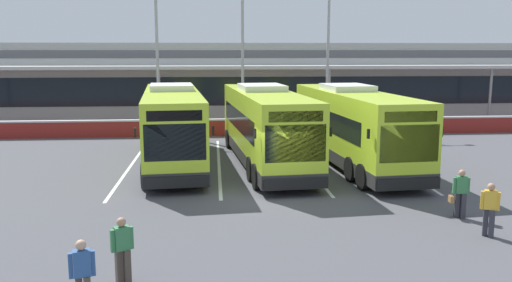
{
  "coord_description": "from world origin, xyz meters",
  "views": [
    {
      "loc": [
        -2.33,
        -19.33,
        5.43
      ],
      "look_at": [
        -0.53,
        3.0,
        1.6
      ],
      "focal_mm": 37.25,
      "sensor_mm": 36.0,
      "label": 1
    }
  ],
  "objects": [
    {
      "name": "red_barrier_wall",
      "position": [
        0.0,
        14.5,
        0.56
      ],
      "size": [
        60.0,
        0.4,
        1.1
      ],
      "color": "maroon",
      "rests_on": "ground"
    },
    {
      "name": "pedestrian_near_bin",
      "position": [
        -4.5,
        -7.33,
        0.87
      ],
      "size": [
        0.52,
        0.35,
        1.62
      ],
      "color": "#4C4238",
      "rests_on": "ground"
    },
    {
      "name": "bay_stripe_mid_west",
      "position": [
        2.1,
        6.0,
        0.0
      ],
      "size": [
        0.14,
        13.0,
        0.01
      ],
      "primitive_type": "cube",
      "color": "silver",
      "rests_on": "ground"
    },
    {
      "name": "bay_stripe_centre",
      "position": [
        6.3,
        6.0,
        0.0
      ],
      "size": [
        0.14,
        13.0,
        0.01
      ],
      "primitive_type": "cube",
      "color": "silver",
      "rests_on": "ground"
    },
    {
      "name": "coach_bus_leftmost",
      "position": [
        -4.31,
        6.29,
        1.79
      ],
      "size": [
        3.81,
        12.33,
        3.78
      ],
      "color": "#B7DB2D",
      "rests_on": "ground"
    },
    {
      "name": "lamp_post_west",
      "position": [
        -5.97,
        16.47,
        6.29
      ],
      "size": [
        3.24,
        0.28,
        11.0
      ],
      "color": "#9E9EA3",
      "rests_on": "ground"
    },
    {
      "name": "lamp_post_centre",
      "position": [
        -0.3,
        17.14,
        6.29
      ],
      "size": [
        3.24,
        0.28,
        11.0
      ],
      "color": "#9E9EA3",
      "rests_on": "ground"
    },
    {
      "name": "pedestrian_with_handbag",
      "position": [
        5.66,
        -3.15,
        0.86
      ],
      "size": [
        0.63,
        0.37,
        1.62
      ],
      "color": "#33333D",
      "rests_on": "ground"
    },
    {
      "name": "coach_bus_left_centre",
      "position": [
        0.14,
        5.71,
        1.79
      ],
      "size": [
        3.81,
        12.33,
        3.78
      ],
      "color": "#B7DB2D",
      "rests_on": "ground"
    },
    {
      "name": "bay_stripe_west",
      "position": [
        -2.1,
        6.0,
        0.0
      ],
      "size": [
        0.14,
        13.0,
        0.01
      ],
      "primitive_type": "cube",
      "color": "silver",
      "rests_on": "ground"
    },
    {
      "name": "terminal_building",
      "position": [
        -0.0,
        26.91,
        3.01
      ],
      "size": [
        70.0,
        13.0,
        6.0
      ],
      "color": "silver",
      "rests_on": "ground"
    },
    {
      "name": "bay_stripe_far_west",
      "position": [
        -6.3,
        6.0,
        0.0
      ],
      "size": [
        0.14,
        13.0,
        0.01
      ],
      "primitive_type": "cube",
      "color": "silver",
      "rests_on": "ground"
    },
    {
      "name": "ground_plane",
      "position": [
        0.0,
        0.0,
        0.0
      ],
      "size": [
        200.0,
        200.0,
        0.0
      ],
      "primitive_type": "plane",
      "color": "#4C4C51"
    },
    {
      "name": "coach_bus_centre",
      "position": [
        4.3,
        5.33,
        1.79
      ],
      "size": [
        3.81,
        12.33,
        3.78
      ],
      "color": "#B7DB2D",
      "rests_on": "ground"
    },
    {
      "name": "pedestrian_in_dark_coat",
      "position": [
        -5.07,
        -8.75,
        0.87
      ],
      "size": [
        0.54,
        0.3,
        1.62
      ],
      "color": "#4C4238",
      "rests_on": "ground"
    },
    {
      "name": "lamp_post_east",
      "position": [
        5.63,
        17.37,
        6.29
      ],
      "size": [
        3.24,
        0.28,
        11.0
      ],
      "color": "#9E9EA3",
      "rests_on": "ground"
    },
    {
      "name": "pedestrian_child",
      "position": [
        5.72,
        -4.92,
        0.87
      ],
      "size": [
        0.52,
        0.4,
        1.62
      ],
      "color": "#33333D",
      "rests_on": "ground"
    }
  ]
}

